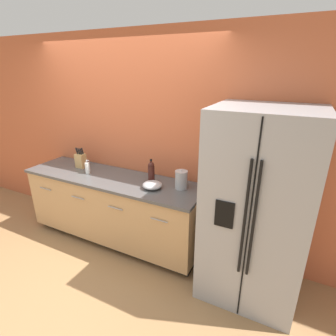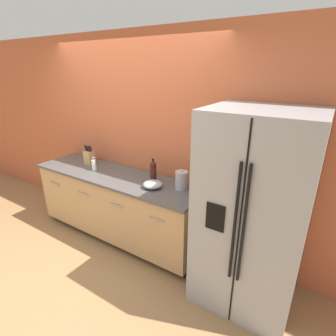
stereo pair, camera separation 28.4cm
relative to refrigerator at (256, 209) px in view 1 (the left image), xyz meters
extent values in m
plane|color=#997047|center=(-1.72, -0.79, -0.94)|extent=(14.00, 14.00, 0.00)
cube|color=#BC5B38|center=(-1.72, 0.42, 0.36)|extent=(10.00, 0.05, 2.60)
cube|color=black|center=(-1.75, 0.12, -0.90)|extent=(2.30, 0.54, 0.09)
cube|color=tan|center=(-1.75, 0.08, -0.46)|extent=(2.34, 0.62, 0.78)
cube|color=#4C4C4C|center=(-1.75, 0.07, -0.05)|extent=(2.37, 0.64, 0.03)
cylinder|color=#99999E|center=(-2.59, -0.24, -0.24)|extent=(0.20, 0.01, 0.01)
cylinder|color=#99999E|center=(-2.03, -0.24, -0.24)|extent=(0.20, 0.01, 0.01)
cylinder|color=#99999E|center=(-1.47, -0.24, -0.24)|extent=(0.20, 0.01, 0.01)
cylinder|color=#99999E|center=(-0.91, -0.24, -0.24)|extent=(0.20, 0.01, 0.01)
cube|color=#9E9EA0|center=(0.00, 0.00, 0.00)|extent=(0.91, 0.77, 1.88)
cube|color=black|center=(0.00, -0.39, 0.00)|extent=(0.01, 0.01, 1.85)
cylinder|color=black|center=(-0.03, -0.40, 0.09)|extent=(0.02, 0.02, 1.04)
cylinder|color=black|center=(0.04, -0.40, 0.09)|extent=(0.02, 0.02, 1.04)
cube|color=black|center=(-0.20, -0.39, 0.09)|extent=(0.16, 0.01, 0.24)
cube|color=tan|center=(-2.32, 0.16, 0.06)|extent=(0.13, 0.10, 0.19)
cylinder|color=black|center=(-2.36, 0.18, 0.19)|extent=(0.02, 0.03, 0.08)
cylinder|color=black|center=(-2.36, 0.15, 0.20)|extent=(0.02, 0.04, 0.09)
cylinder|color=black|center=(-2.32, 0.18, 0.19)|extent=(0.02, 0.03, 0.08)
cylinder|color=black|center=(-2.32, 0.15, 0.20)|extent=(0.02, 0.04, 0.08)
cylinder|color=black|center=(-2.29, 0.18, 0.20)|extent=(0.02, 0.04, 0.09)
cylinder|color=black|center=(-2.29, 0.15, 0.20)|extent=(0.02, 0.04, 0.09)
cylinder|color=#3D1914|center=(-1.22, 0.16, 0.07)|extent=(0.08, 0.08, 0.20)
sphere|color=#3D1914|center=(-1.22, 0.16, 0.18)|extent=(0.07, 0.07, 0.07)
cylinder|color=#3D1914|center=(-1.22, 0.16, 0.20)|extent=(0.02, 0.02, 0.07)
cylinder|color=black|center=(-1.22, 0.16, 0.24)|extent=(0.03, 0.03, 0.02)
cylinder|color=white|center=(-2.09, 0.03, 0.04)|extent=(0.06, 0.06, 0.14)
cylinder|color=#B2B2B5|center=(-2.09, 0.03, 0.13)|extent=(0.02, 0.02, 0.04)
cylinder|color=#B2B2B5|center=(-2.07, 0.03, 0.15)|extent=(0.04, 0.01, 0.01)
cylinder|color=#A3A3A5|center=(-0.84, 0.16, 0.06)|extent=(0.14, 0.14, 0.19)
cylinder|color=#A3A3A5|center=(-0.84, 0.16, 0.17)|extent=(0.14, 0.14, 0.01)
sphere|color=#A3A3A5|center=(-0.84, 0.16, 0.18)|extent=(0.02, 0.02, 0.02)
ellipsoid|color=#A3A3A5|center=(-1.13, 0.02, 0.01)|extent=(0.22, 0.22, 0.08)
camera|label=1|loc=(0.22, -2.30, 1.24)|focal=28.00mm
camera|label=2|loc=(0.47, -2.16, 1.24)|focal=28.00mm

